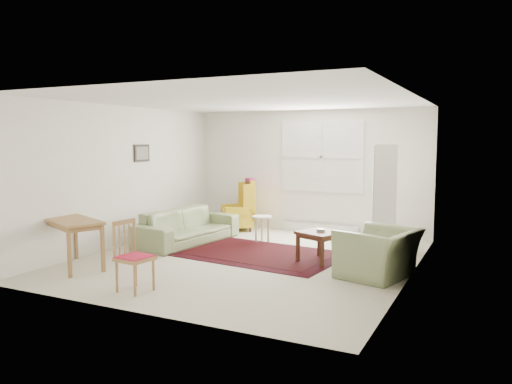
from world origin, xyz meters
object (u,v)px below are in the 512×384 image
at_px(sofa, 187,220).
at_px(desk, 73,244).
at_px(wingback_chair, 237,205).
at_px(coffee_table, 321,247).
at_px(armchair, 379,248).
at_px(desk_chair, 135,256).
at_px(stool, 262,229).
at_px(cabinet, 384,197).

distance_m(sofa, desk, 2.30).
relative_size(wingback_chair, coffee_table, 1.83).
bearing_deg(armchair, desk_chair, -36.97).
relative_size(coffee_table, desk, 0.52).
distance_m(stool, desk_chair, 3.47).
xyz_separation_m(sofa, armchair, (3.66, -0.75, -0.03)).
distance_m(desk, desk_chair, 1.69).
height_order(sofa, coffee_table, sofa).
bearing_deg(sofa, coffee_table, -89.93).
distance_m(cabinet, desk_chair, 4.46).
bearing_deg(desk, stool, 59.46).
relative_size(stool, cabinet, 0.27).
distance_m(cabinet, desk, 5.12).
bearing_deg(desk_chair, stool, 4.63).
relative_size(sofa, armchair, 2.06).
height_order(wingback_chair, coffee_table, wingback_chair).
relative_size(sofa, desk, 1.87).
bearing_deg(stool, desk_chair, -92.10).
distance_m(coffee_table, desk_chair, 2.95).
distance_m(sofa, stool, 1.39).
bearing_deg(stool, wingback_chair, 138.78).
height_order(armchair, cabinet, cabinet).
distance_m(sofa, armchair, 3.74).
height_order(coffee_table, stool, stool).
height_order(cabinet, desk, cabinet).
height_order(armchair, coffee_table, armchair).
bearing_deg(sofa, wingback_chair, -1.01).
xyz_separation_m(sofa, stool, (1.19, 0.70, -0.18)).
bearing_deg(coffee_table, cabinet, 62.63).
relative_size(cabinet, desk_chair, 2.04).
xyz_separation_m(armchair, cabinet, (-0.30, 1.79, 0.51)).
relative_size(stool, desk, 0.43).
xyz_separation_m(sofa, coffee_table, (2.67, -0.30, -0.19)).
distance_m(armchair, coffee_table, 1.10).
xyz_separation_m(armchair, coffee_table, (-0.99, 0.45, -0.16)).
bearing_deg(desk_chair, wingback_chair, 17.95).
height_order(stool, cabinet, cabinet).
relative_size(armchair, desk, 0.91).
xyz_separation_m(armchair, wingback_chair, (-3.45, 2.31, 0.14)).
bearing_deg(cabinet, wingback_chair, 157.51).
bearing_deg(armchair, sofa, -86.26).
bearing_deg(cabinet, sofa, -175.88).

